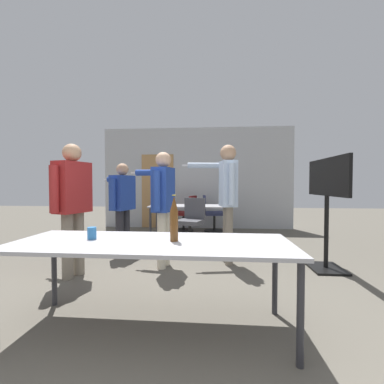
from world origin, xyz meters
name	(u,v)px	position (x,y,z in m)	size (l,w,h in m)	color
ground_plane	(138,383)	(0.00, 0.00, 0.00)	(24.00, 24.00, 0.00)	#5B564C
back_wall	(196,178)	(-0.03, 5.64, 1.38)	(5.24, 0.12, 2.78)	#B2B5B7
conference_table_near	(152,248)	(-0.05, 0.58, 0.69)	(2.30, 0.83, 0.75)	#A8A8AD
conference_table_far	(191,209)	(-0.04, 4.19, 0.68)	(1.81, 0.76, 0.75)	#A8A8AD
tv_screen	(327,198)	(2.07, 2.28, 1.02)	(0.44, 1.25, 1.59)	black
person_near_casual	(163,197)	(-0.29, 2.21, 1.03)	(0.75, 0.69, 1.69)	beige
person_far_watching	(122,200)	(-1.15, 2.89, 0.95)	(0.70, 0.78, 1.59)	#28282D
person_center_tall	(227,190)	(0.67, 2.44, 1.12)	(0.86, 0.56, 1.82)	slate
person_left_plaid	(72,197)	(-1.40, 1.72, 1.05)	(0.75, 0.80, 1.75)	slate
office_chair_mid_tucked	(211,215)	(0.41, 5.11, 0.44)	(0.57, 0.52, 0.93)	black
office_chair_side_rolled	(191,223)	(0.02, 3.56, 0.44)	(0.58, 0.63, 0.94)	black
office_chair_near_pushed	(186,215)	(-0.24, 5.09, 0.43)	(0.62, 0.57, 0.92)	black
beer_bottle	(174,219)	(0.13, 0.60, 0.93)	(0.07, 0.07, 0.39)	#563314
drink_cup	(92,233)	(-0.59, 0.61, 0.80)	(0.07, 0.07, 0.10)	#2866A3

